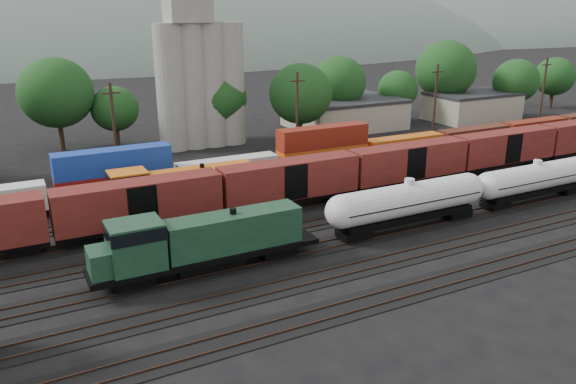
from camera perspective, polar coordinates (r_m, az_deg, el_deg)
name	(u,v)px	position (r m, az deg, el deg)	size (l,w,h in m)	color
ground	(295,228)	(53.65, 0.71, -3.68)	(600.00, 600.00, 0.00)	black
tracks	(295,228)	(53.64, 0.71, -3.64)	(180.00, 33.20, 0.20)	black
green_locomotive	(195,242)	(44.22, -9.42, -5.00)	(18.44, 3.25, 4.88)	black
tank_car_a	(408,201)	(53.74, 12.11, -0.92)	(17.78, 3.18, 4.66)	silver
tank_car_b	(535,179)	(65.72, 23.83, 1.26)	(16.55, 2.96, 4.34)	silver
orange_locomotive	(174,187)	(58.53, -11.51, 0.52)	(18.16, 3.03, 4.54)	black
boxcar_string	(352,171)	(61.47, 6.55, 2.15)	(153.60, 2.90, 4.20)	black
container_wall	(333,152)	(71.71, 4.63, 4.07)	(187.53, 2.60, 5.80)	black
grain_silo	(199,71)	(84.71, -9.00, 12.08)	(13.40, 5.00, 29.00)	gray
industrial_sheds	(225,128)	(86.46, -6.45, 6.47)	(119.38, 17.26, 5.10)	#9E937F
tree_band	(133,96)	(83.77, -15.45, 9.36)	(164.31, 22.52, 14.53)	black
utility_poles	(213,124)	(71.30, -7.67, 6.91)	(122.20, 0.36, 12.00)	black
distant_hills	(99,90)	(310.23, -18.62, 9.80)	(860.00, 286.00, 130.00)	#59665B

